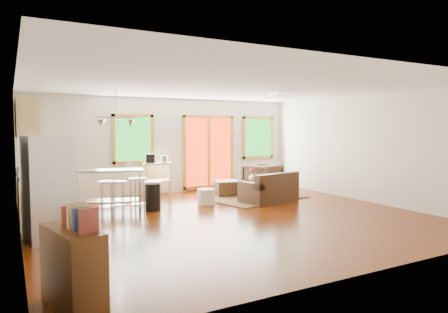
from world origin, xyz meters
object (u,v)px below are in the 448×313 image
rug (253,197)px  refrigerator (48,188)px  loveseat (270,190)px  armchair (262,177)px  island (109,183)px  kitchen_cart (157,167)px  coffee_table (264,184)px  ottoman (227,188)px

rug → refrigerator: (-4.94, -1.74, 0.82)m
loveseat → armchair: 1.37m
loveseat → refrigerator: refrigerator is taller
rug → island: bearing=179.8°
loveseat → kitchen_cart: kitchen_cart is taller
rug → armchair: armchair is taller
coffee_table → armchair: 0.61m
coffee_table → ottoman: size_ratio=1.72×
rug → kitchen_cart: 2.63m
refrigerator → kitchen_cart: bearing=37.4°
armchair → ottoman: 1.11m
armchair → ottoman: armchair is taller
coffee_table → rug: bearing=-174.0°
rug → armchair: bearing=41.4°
coffee_table → island: size_ratio=0.67×
armchair → coffee_table: bearing=40.8°
coffee_table → kitchen_cart: size_ratio=0.93×
rug → armchair: size_ratio=2.68×
armchair → island: bearing=-14.0°
armchair → refrigerator: bearing=1.0°
armchair → refrigerator: size_ratio=0.53×
loveseat → rug: bearing=83.7°
refrigerator → island: refrigerator is taller
loveseat → kitchen_cart: bearing=125.3°
kitchen_cart → armchair: bearing=-17.2°
coffee_table → refrigerator: (-5.30, -1.78, 0.51)m
coffee_table → island: 4.00m
refrigerator → island: bearing=42.7°
refrigerator → kitchen_cart: (2.85, 3.16, -0.08)m
kitchen_cart → ottoman: bearing=-25.8°
coffee_table → island: (-3.99, -0.03, 0.30)m
refrigerator → kitchen_cart: refrigerator is taller
ottoman → kitchen_cart: kitchen_cart is taller
armchair → refrigerator: (-5.58, -2.31, 0.39)m
coffee_table → armchair: bearing=62.2°
ottoman → island: island is taller
island → kitchen_cart: bearing=42.5°
rug → island: 3.68m
rug → ottoman: size_ratio=3.95×
rug → ottoman: bearing=125.2°
loveseat → armchair: (0.60, 1.23, 0.16)m
armchair → kitchen_cart: 2.88m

